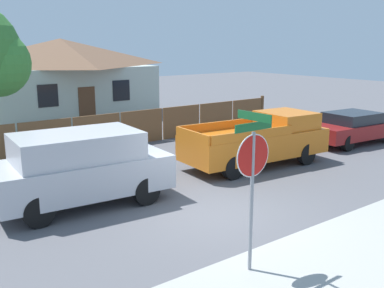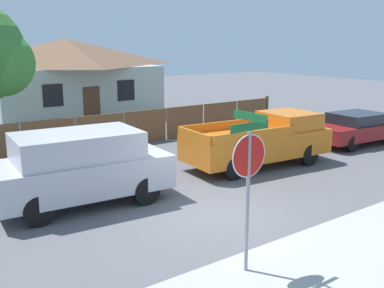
{
  "view_description": "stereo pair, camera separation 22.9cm",
  "coord_description": "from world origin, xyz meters",
  "views": [
    {
      "loc": [
        -6.94,
        -8.12,
        4.23
      ],
      "look_at": [
        0.05,
        1.07,
        1.6
      ],
      "focal_mm": 42.0,
      "sensor_mm": 36.0,
      "label": 1
    },
    {
      "loc": [
        -6.75,
        -8.25,
        4.23
      ],
      "look_at": [
        0.05,
        1.07,
        1.6
      ],
      "focal_mm": 42.0,
      "sensor_mm": 36.0,
      "label": 2
    }
  ],
  "objects": [
    {
      "name": "parked_sedan",
      "position": [
        9.89,
        2.64,
        0.7
      ],
      "size": [
        4.66,
        2.21,
        1.34
      ],
      "rotation": [
        0.0,
        0.0,
        -0.08
      ],
      "color": "maroon",
      "rests_on": "ground"
    },
    {
      "name": "stop_sign",
      "position": [
        -1.35,
        -2.57,
        2.04
      ],
      "size": [
        0.9,
        0.81,
        3.03
      ],
      "rotation": [
        0.0,
        0.0,
        0.01
      ],
      "color": "gray",
      "rests_on": "ground"
    },
    {
      "name": "sidewalk_strip",
      "position": [
        0.0,
        -3.6,
        0.0
      ],
      "size": [
        36.0,
        3.2,
        0.01
      ],
      "color": "#A3A39E",
      "rests_on": "ground"
    },
    {
      "name": "ground_plane",
      "position": [
        0.0,
        0.0,
        0.0
      ],
      "size": [
        80.0,
        80.0,
        0.0
      ],
      "primitive_type": "plane",
      "color": "#56565B"
    },
    {
      "name": "house",
      "position": [
        2.62,
        16.5,
        2.29
      ],
      "size": [
        9.58,
        6.75,
        4.42
      ],
      "color": "#B2C1B7",
      "rests_on": "ground"
    },
    {
      "name": "red_suv",
      "position": [
        -2.4,
        2.64,
        1.05
      ],
      "size": [
        4.65,
        2.4,
        1.96
      ],
      "rotation": [
        0.0,
        0.0,
        -0.08
      ],
      "color": "#B7B7BC",
      "rests_on": "ground"
    },
    {
      "name": "wooden_fence",
      "position": [
        2.76,
        8.16,
        0.71
      ],
      "size": [
        14.65,
        0.12,
        1.51
      ],
      "color": "brown",
      "rests_on": "ground"
    },
    {
      "name": "orange_pickup",
      "position": [
        4.18,
        2.62,
        0.89
      ],
      "size": [
        5.38,
        2.4,
        1.78
      ],
      "rotation": [
        0.0,
        0.0,
        -0.08
      ],
      "color": "orange",
      "rests_on": "ground"
    }
  ]
}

